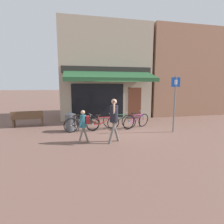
% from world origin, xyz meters
% --- Properties ---
extents(ground_plane, '(160.00, 160.00, 0.00)m').
position_xyz_m(ground_plane, '(0.00, 0.00, 0.00)').
color(ground_plane, brown).
extents(shop_front, '(6.07, 4.65, 6.36)m').
position_xyz_m(shop_front, '(-0.26, 3.95, 3.17)').
color(shop_front, tan).
rests_on(shop_front, ground_plane).
extents(neighbour_building, '(6.21, 4.00, 6.42)m').
position_xyz_m(neighbour_building, '(6.08, 4.47, 3.21)').
color(neighbour_building, '#9E7056').
rests_on(neighbour_building, ground_plane).
extents(bike_rack_rail, '(3.40, 0.04, 0.57)m').
position_xyz_m(bike_rack_rail, '(-0.61, 0.15, 0.47)').
color(bike_rack_rail, '#47494F').
rests_on(bike_rack_rail, ground_plane).
extents(bicycle_black, '(1.77, 0.55, 0.85)m').
position_xyz_m(bicycle_black, '(-2.10, -0.16, 0.38)').
color(bicycle_black, black).
rests_on(bicycle_black, ground_plane).
extents(bicycle_red, '(1.75, 0.53, 0.81)m').
position_xyz_m(bicycle_red, '(-1.04, -0.14, 0.36)').
color(bicycle_red, black).
rests_on(bicycle_red, ground_plane).
extents(bicycle_green, '(1.66, 0.69, 0.89)m').
position_xyz_m(bicycle_green, '(-0.16, 0.06, 0.40)').
color(bicycle_green, black).
rests_on(bicycle_green, ground_plane).
extents(bicycle_purple, '(1.71, 0.89, 0.89)m').
position_xyz_m(bicycle_purple, '(0.74, -0.12, 0.39)').
color(bicycle_purple, black).
rests_on(bicycle_purple, ground_plane).
extents(pedestrian_adult, '(0.56, 0.59, 1.75)m').
position_xyz_m(pedestrian_adult, '(-0.95, -2.13, 1.08)').
color(pedestrian_adult, slate).
rests_on(pedestrian_adult, ground_plane).
extents(pedestrian_child, '(0.48, 0.36, 1.31)m').
position_xyz_m(pedestrian_child, '(-2.11, -1.92, 0.83)').
color(pedestrian_child, slate).
rests_on(pedestrian_child, ground_plane).
extents(litter_bin, '(0.52, 0.52, 0.95)m').
position_xyz_m(litter_bin, '(-2.65, -0.03, 0.48)').
color(litter_bin, '#515459').
rests_on(litter_bin, ground_plane).
extents(parking_sign, '(0.44, 0.07, 2.68)m').
position_xyz_m(parking_sign, '(2.22, -1.25, 1.63)').
color(parking_sign, slate).
rests_on(parking_sign, ground_plane).
extents(park_bench, '(1.63, 0.56, 0.87)m').
position_xyz_m(park_bench, '(-4.97, 1.55, 0.46)').
color(park_bench, brown).
rests_on(park_bench, ground_plane).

